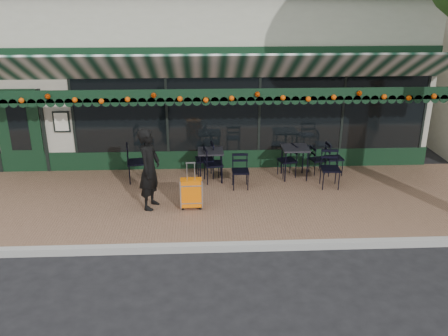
{
  "coord_description": "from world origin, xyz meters",
  "views": [
    {
      "loc": [
        -0.08,
        -8.0,
        4.73
      ],
      "look_at": [
        0.37,
        1.6,
        1.05
      ],
      "focal_mm": 38.0,
      "sensor_mm": 36.0,
      "label": 1
    }
  ],
  "objects_px": {
    "woman": "(149,169)",
    "chair_b_left": "(205,160)",
    "chair_a_right": "(318,160)",
    "chair_solo": "(137,162)",
    "cafe_table_b": "(211,153)",
    "chair_b_right": "(213,164)",
    "chair_b_front": "(240,172)",
    "cafe_table_a": "(295,150)",
    "chair_a_front": "(330,169)",
    "chair_a_extra": "(334,158)",
    "chair_a_left": "(287,161)",
    "suitcase": "(191,193)"
  },
  "relations": [
    {
      "from": "chair_a_right",
      "to": "chair_solo",
      "type": "relative_size",
      "value": 0.76
    },
    {
      "from": "cafe_table_a",
      "to": "cafe_table_b",
      "type": "distance_m",
      "value": 2.13
    },
    {
      "from": "chair_b_front",
      "to": "cafe_table_a",
      "type": "bearing_deg",
      "value": 23.1
    },
    {
      "from": "chair_b_right",
      "to": "chair_solo",
      "type": "relative_size",
      "value": 0.91
    },
    {
      "from": "chair_a_extra",
      "to": "chair_b_right",
      "type": "distance_m",
      "value": 3.16
    },
    {
      "from": "chair_a_right",
      "to": "chair_b_front",
      "type": "distance_m",
      "value": 2.26
    },
    {
      "from": "cafe_table_b",
      "to": "chair_b_front",
      "type": "bearing_deg",
      "value": -38.55
    },
    {
      "from": "chair_a_extra",
      "to": "chair_a_left",
      "type": "bearing_deg",
      "value": 90.48
    },
    {
      "from": "chair_b_right",
      "to": "chair_b_front",
      "type": "distance_m",
      "value": 0.78
    },
    {
      "from": "chair_a_front",
      "to": "chair_b_left",
      "type": "height_order",
      "value": "chair_b_left"
    },
    {
      "from": "woman",
      "to": "chair_solo",
      "type": "distance_m",
      "value": 1.67
    },
    {
      "from": "chair_a_left",
      "to": "chair_a_front",
      "type": "relative_size",
      "value": 0.92
    },
    {
      "from": "woman",
      "to": "chair_a_extra",
      "type": "height_order",
      "value": "woman"
    },
    {
      "from": "cafe_table_a",
      "to": "chair_a_front",
      "type": "height_order",
      "value": "chair_a_front"
    },
    {
      "from": "woman",
      "to": "chair_b_left",
      "type": "bearing_deg",
      "value": -18.55
    },
    {
      "from": "cafe_table_b",
      "to": "chair_b_left",
      "type": "height_order",
      "value": "chair_b_left"
    },
    {
      "from": "chair_a_left",
      "to": "chair_a_right",
      "type": "height_order",
      "value": "chair_a_left"
    },
    {
      "from": "woman",
      "to": "chair_solo",
      "type": "relative_size",
      "value": 1.82
    },
    {
      "from": "chair_a_front",
      "to": "cafe_table_a",
      "type": "bearing_deg",
      "value": 141.74
    },
    {
      "from": "suitcase",
      "to": "chair_b_front",
      "type": "xyz_separation_m",
      "value": [
        1.16,
        1.09,
        0.06
      ]
    },
    {
      "from": "chair_b_left",
      "to": "chair_solo",
      "type": "distance_m",
      "value": 1.7
    },
    {
      "from": "chair_solo",
      "to": "chair_a_right",
      "type": "bearing_deg",
      "value": -95.09
    },
    {
      "from": "chair_a_right",
      "to": "chair_b_right",
      "type": "height_order",
      "value": "chair_b_right"
    },
    {
      "from": "chair_a_left",
      "to": "chair_solo",
      "type": "distance_m",
      "value": 3.8
    },
    {
      "from": "suitcase",
      "to": "chair_solo",
      "type": "relative_size",
      "value": 1.08
    },
    {
      "from": "chair_b_right",
      "to": "chair_a_front",
      "type": "bearing_deg",
      "value": -110.97
    },
    {
      "from": "chair_a_left",
      "to": "chair_a_front",
      "type": "xyz_separation_m",
      "value": [
        0.92,
        -0.75,
        0.04
      ]
    },
    {
      "from": "cafe_table_b",
      "to": "chair_a_right",
      "type": "height_order",
      "value": "cafe_table_b"
    },
    {
      "from": "chair_a_left",
      "to": "chair_a_right",
      "type": "relative_size",
      "value": 1.13
    },
    {
      "from": "chair_b_right",
      "to": "chair_b_left",
      "type": "bearing_deg",
      "value": 22.7
    },
    {
      "from": "suitcase",
      "to": "chair_a_right",
      "type": "xyz_separation_m",
      "value": [
        3.25,
        1.94,
        0.02
      ]
    },
    {
      "from": "chair_b_right",
      "to": "chair_b_front",
      "type": "xyz_separation_m",
      "value": [
        0.65,
        -0.43,
        -0.03
      ]
    },
    {
      "from": "chair_a_front",
      "to": "chair_b_right",
      "type": "height_order",
      "value": "chair_a_front"
    },
    {
      "from": "chair_b_front",
      "to": "chair_solo",
      "type": "bearing_deg",
      "value": 167.8
    },
    {
      "from": "woman",
      "to": "cafe_table_a",
      "type": "relative_size",
      "value": 2.21
    },
    {
      "from": "suitcase",
      "to": "cafe_table_b",
      "type": "height_order",
      "value": "suitcase"
    },
    {
      "from": "cafe_table_a",
      "to": "cafe_table_b",
      "type": "height_order",
      "value": "cafe_table_a"
    },
    {
      "from": "cafe_table_a",
      "to": "chair_b_front",
      "type": "height_order",
      "value": "chair_b_front"
    },
    {
      "from": "cafe_table_a",
      "to": "chair_solo",
      "type": "bearing_deg",
      "value": -179.26
    },
    {
      "from": "chair_a_right",
      "to": "chair_a_front",
      "type": "bearing_deg",
      "value": 170.38
    },
    {
      "from": "chair_a_left",
      "to": "chair_b_right",
      "type": "distance_m",
      "value": 1.92
    },
    {
      "from": "cafe_table_a",
      "to": "chair_a_extra",
      "type": "xyz_separation_m",
      "value": [
        1.07,
        0.18,
        -0.3
      ]
    },
    {
      "from": "chair_b_front",
      "to": "chair_a_extra",
      "type": "bearing_deg",
      "value": 17.65
    },
    {
      "from": "cafe_table_a",
      "to": "chair_b_left",
      "type": "bearing_deg",
      "value": 176.54
    },
    {
      "from": "suitcase",
      "to": "chair_solo",
      "type": "bearing_deg",
      "value": 128.55
    },
    {
      "from": "chair_a_right",
      "to": "chair_b_left",
      "type": "bearing_deg",
      "value": 77.09
    },
    {
      "from": "cafe_table_a",
      "to": "chair_b_front",
      "type": "relative_size",
      "value": 0.97
    },
    {
      "from": "cafe_table_b",
      "to": "chair_b_right",
      "type": "distance_m",
      "value": 0.29
    },
    {
      "from": "chair_a_right",
      "to": "chair_b_right",
      "type": "relative_size",
      "value": 0.83
    },
    {
      "from": "woman",
      "to": "chair_b_right",
      "type": "relative_size",
      "value": 1.99
    }
  ]
}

